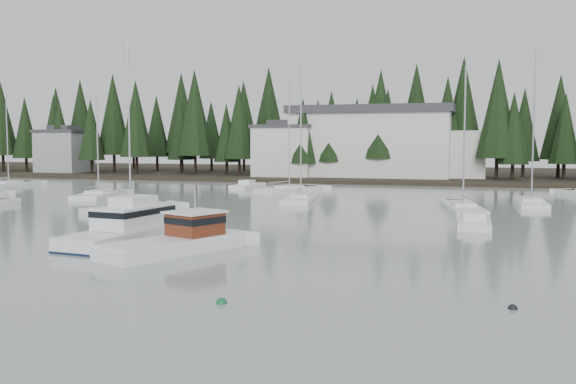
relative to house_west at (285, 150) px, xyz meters
name	(u,v)px	position (x,y,z in m)	size (l,w,h in m)	color
ground	(81,333)	(18.00, -79.00, -4.65)	(260.00, 260.00, 0.00)	gray
far_shore_land	(414,175)	(18.00, 18.00, -4.65)	(240.00, 54.00, 1.00)	black
conifer_treeline	(406,179)	(18.00, 7.00, -4.65)	(200.00, 22.00, 20.00)	black
house_west	(285,150)	(0.00, 0.00, 0.00)	(9.54, 7.42, 8.75)	silver
house_far_west	(64,150)	(-42.00, 2.00, -0.25)	(8.48, 7.42, 8.25)	#999EA0
harbor_inn	(385,142)	(15.04, 3.34, 1.12)	(29.50, 11.50, 10.90)	silver
lobster_boat_brown	(177,243)	(14.07, -64.74, -4.19)	(6.05, 8.71, 4.10)	white
cabin_cruiser_center	(131,231)	(9.86, -62.41, -4.03)	(4.12, 10.03, 4.19)	white
sailboat_1	(99,197)	(-9.37, -36.73, -4.60)	(4.62, 8.97, 11.60)	white
sailboat_2	(301,200)	(12.42, -34.63, -4.58)	(4.10, 10.48, 14.47)	white
sailboat_5	(9,186)	(-29.74, -26.47, -4.59)	(2.78, 9.50, 12.18)	white
sailboat_7	(531,205)	(34.10, -32.67, -4.56)	(2.67, 8.66, 14.77)	white
sailboat_8	(463,210)	(28.17, -38.85, -4.59)	(4.46, 11.05, 12.93)	white
sailboat_10	(289,191)	(7.85, -23.53, -4.58)	(6.29, 9.72, 13.62)	white
sailboat_11	(131,210)	(1.12, -47.83, -4.56)	(5.93, 8.59, 14.83)	white
runabout_1	(474,224)	(29.30, -49.19, -4.52)	(2.32, 6.48, 1.42)	white
runabout_3	(247,187)	(0.91, -19.38, -4.52)	(2.58, 6.36, 1.42)	white
mooring_buoy_green	(221,303)	(20.72, -74.27, -4.65)	(0.42, 0.42, 0.42)	#145933
mooring_buoy_dark	(513,309)	(30.98, -71.96, -4.65)	(0.35, 0.35, 0.35)	black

